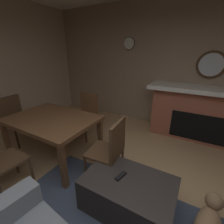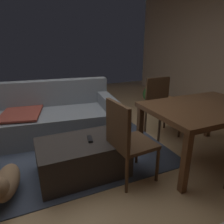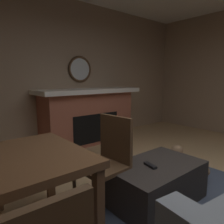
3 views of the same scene
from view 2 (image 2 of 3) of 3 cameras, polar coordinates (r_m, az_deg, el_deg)
name	(u,v)px [view 2 (image 2 of 3)]	position (r m, az deg, el deg)	size (l,w,h in m)	color
floor	(64,152)	(3.09, -13.19, -10.72)	(8.30, 8.30, 0.00)	tan
area_rug	(72,149)	(3.12, -11.07, -10.03)	(2.60, 2.00, 0.01)	#3D475B
couch	(50,117)	(3.58, -16.68, -1.36)	(2.17, 1.19, 0.86)	slate
ottoman_coffee_table	(83,158)	(2.51, -8.10, -12.30)	(1.01, 0.64, 0.42)	#2D2826
tv_remote	(90,139)	(2.43, -6.09, -7.35)	(0.05, 0.16, 0.02)	black
dining_table	(204,112)	(2.85, 24.00, 0.09)	(1.43, 1.00, 0.74)	brown
dining_chair_north	(160,103)	(3.52, 13.18, 2.41)	(0.45, 0.45, 0.93)	#513823
dining_chair_west	(126,138)	(2.25, 3.89, -7.06)	(0.47, 0.47, 0.93)	#513823
potted_plant	(150,95)	(5.00, 10.29, 4.54)	(0.32, 0.32, 0.47)	#474C51
small_dog	(6,182)	(2.41, -27.11, -16.83)	(0.32, 0.62, 0.33)	#8C6B4C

